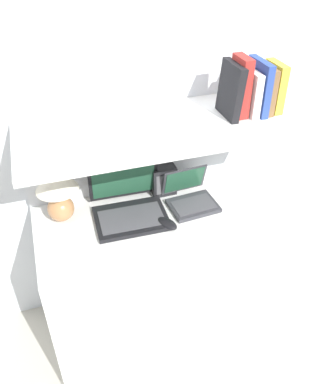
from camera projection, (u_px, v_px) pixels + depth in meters
ground_plane at (178, 359)px, 2.15m from camera, size 12.00×12.00×0.00m
wall_back at (140, 102)px, 1.90m from camera, size 6.00×0.05×2.40m
desk at (163, 273)px, 2.13m from camera, size 1.17×0.54×0.76m
back_riser at (146, 210)px, 2.23m from camera, size 1.17×0.04×1.18m
shelf at (157, 129)px, 1.71m from camera, size 1.17×0.48×0.03m
table_lamp at (57, 188)px, 1.80m from camera, size 0.19×0.19×0.28m
laptop_large at (128, 204)px, 1.90m from camera, size 0.34×0.31×0.27m
laptop_small at (190, 198)px, 1.97m from camera, size 0.24×0.24×0.17m
computer_mouse at (167, 224)px, 1.84m from camera, size 0.10×0.12×0.03m
router_box at (164, 180)px, 2.02m from camera, size 0.12×0.07×0.15m
book_yellow at (274, 87)px, 1.77m from camera, size 0.04×0.14×0.21m
book_brown at (265, 89)px, 1.76m from camera, size 0.03×0.15×0.20m
book_blue at (259, 87)px, 1.75m from camera, size 0.03×0.17×0.23m
book_white at (250, 92)px, 1.75m from camera, size 0.03×0.16×0.19m
book_red at (241, 87)px, 1.72m from camera, size 0.04×0.12×0.25m
book_black at (231, 90)px, 1.71m from camera, size 0.05×0.17×0.23m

